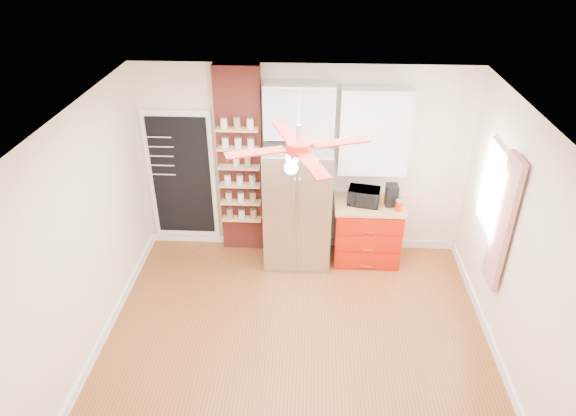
# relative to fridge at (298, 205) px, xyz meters

# --- Properties ---
(floor) EXTENTS (4.50, 4.50, 0.00)m
(floor) POSITION_rel_fridge_xyz_m (0.05, -1.63, -0.88)
(floor) COLOR brown
(floor) RESTS_ON ground
(ceiling) EXTENTS (4.50, 4.50, 0.00)m
(ceiling) POSITION_rel_fridge_xyz_m (0.05, -1.63, 1.83)
(ceiling) COLOR white
(ceiling) RESTS_ON wall_back
(wall_back) EXTENTS (4.50, 0.02, 2.70)m
(wall_back) POSITION_rel_fridge_xyz_m (0.05, 0.37, 0.48)
(wall_back) COLOR beige
(wall_back) RESTS_ON floor
(wall_front) EXTENTS (4.50, 0.02, 2.70)m
(wall_front) POSITION_rel_fridge_xyz_m (0.05, -3.63, 0.48)
(wall_front) COLOR beige
(wall_front) RESTS_ON floor
(wall_left) EXTENTS (0.02, 4.00, 2.70)m
(wall_left) POSITION_rel_fridge_xyz_m (-2.20, -1.63, 0.48)
(wall_left) COLOR beige
(wall_left) RESTS_ON floor
(wall_right) EXTENTS (0.02, 4.00, 2.70)m
(wall_right) POSITION_rel_fridge_xyz_m (2.30, -1.63, 0.48)
(wall_right) COLOR beige
(wall_right) RESTS_ON floor
(chalkboard) EXTENTS (0.95, 0.05, 1.95)m
(chalkboard) POSITION_rel_fridge_xyz_m (-1.65, 0.33, 0.23)
(chalkboard) COLOR white
(chalkboard) RESTS_ON wall_back
(brick_pillar) EXTENTS (0.60, 0.16, 2.70)m
(brick_pillar) POSITION_rel_fridge_xyz_m (-0.80, 0.29, 0.48)
(brick_pillar) COLOR maroon
(brick_pillar) RESTS_ON floor
(fridge) EXTENTS (0.90, 0.70, 1.75)m
(fridge) POSITION_rel_fridge_xyz_m (0.00, 0.00, 0.00)
(fridge) COLOR #B4B4B9
(fridge) RESTS_ON floor
(upper_glass_cabinet) EXTENTS (0.90, 0.35, 0.70)m
(upper_glass_cabinet) POSITION_rel_fridge_xyz_m (0.00, 0.20, 1.27)
(upper_glass_cabinet) COLOR white
(upper_glass_cabinet) RESTS_ON wall_back
(red_cabinet) EXTENTS (0.94, 0.64, 0.90)m
(red_cabinet) POSITION_rel_fridge_xyz_m (0.97, 0.05, -0.42)
(red_cabinet) COLOR #B21504
(red_cabinet) RESTS_ON floor
(upper_shelf_unit) EXTENTS (0.90, 0.30, 1.15)m
(upper_shelf_unit) POSITION_rel_fridge_xyz_m (0.97, 0.22, 1.00)
(upper_shelf_unit) COLOR white
(upper_shelf_unit) RESTS_ON wall_back
(window) EXTENTS (0.04, 0.75, 1.05)m
(window) POSITION_rel_fridge_xyz_m (2.28, -0.73, 0.68)
(window) COLOR white
(window) RESTS_ON wall_right
(curtain) EXTENTS (0.06, 0.40, 1.55)m
(curtain) POSITION_rel_fridge_xyz_m (2.23, -1.28, 0.57)
(curtain) COLOR red
(curtain) RESTS_ON wall_right
(ceiling_fan) EXTENTS (1.40, 1.40, 0.44)m
(ceiling_fan) POSITION_rel_fridge_xyz_m (0.05, -1.63, 1.55)
(ceiling_fan) COLOR silver
(ceiling_fan) RESTS_ON ceiling
(toaster_oven) EXTENTS (0.46, 0.36, 0.23)m
(toaster_oven) POSITION_rel_fridge_xyz_m (0.88, 0.04, 0.14)
(toaster_oven) COLOR black
(toaster_oven) RESTS_ON red_cabinet
(coffee_maker) EXTENTS (0.16, 0.18, 0.30)m
(coffee_maker) POSITION_rel_fridge_xyz_m (1.25, 0.03, 0.17)
(coffee_maker) COLOR black
(coffee_maker) RESTS_ON red_cabinet
(canister_left) EXTENTS (0.12, 0.12, 0.14)m
(canister_left) POSITION_rel_fridge_xyz_m (1.34, -0.12, 0.09)
(canister_left) COLOR #A72509
(canister_left) RESTS_ON red_cabinet
(canister_right) EXTENTS (0.11, 0.11, 0.13)m
(canister_right) POSITION_rel_fridge_xyz_m (1.34, 0.07, 0.09)
(canister_right) COLOR red
(canister_right) RESTS_ON red_cabinet
(pantry_jar_oats) EXTENTS (0.11, 0.11, 0.13)m
(pantry_jar_oats) POSITION_rel_fridge_xyz_m (-0.84, 0.18, 0.56)
(pantry_jar_oats) COLOR #C5B497
(pantry_jar_oats) RESTS_ON brick_pillar
(pantry_jar_beans) EXTENTS (0.11, 0.11, 0.14)m
(pantry_jar_beans) POSITION_rel_fridge_xyz_m (-0.68, 0.12, 0.57)
(pantry_jar_beans) COLOR olive
(pantry_jar_beans) RESTS_ON brick_pillar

